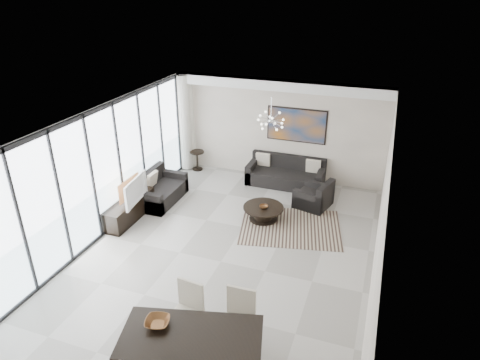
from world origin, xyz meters
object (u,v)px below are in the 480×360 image
at_px(coffee_table, 263,212).
at_px(tv_console, 129,209).
at_px(television, 132,190).
at_px(sofa_main, 286,175).
at_px(dining_table, 191,340).

height_order(coffee_table, tv_console, tv_console).
distance_m(tv_console, television, 0.59).
distance_m(sofa_main, dining_table, 6.87).
distance_m(television, dining_table, 4.91).
xyz_separation_m(coffee_table, television, (-2.93, -1.09, 0.63)).
bearing_deg(coffee_table, sofa_main, 89.22).
distance_m(tv_console, dining_table, 5.06).
xyz_separation_m(coffee_table, sofa_main, (0.03, 2.11, 0.07)).
bearing_deg(television, dining_table, -144.34).
relative_size(coffee_table, sofa_main, 0.46).
relative_size(tv_console, dining_table, 0.76).
bearing_deg(television, tv_console, 71.85).
bearing_deg(sofa_main, dining_table, -87.26).
xyz_separation_m(coffee_table, tv_console, (-3.09, -1.06, 0.06)).
bearing_deg(tv_console, dining_table, -46.86).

